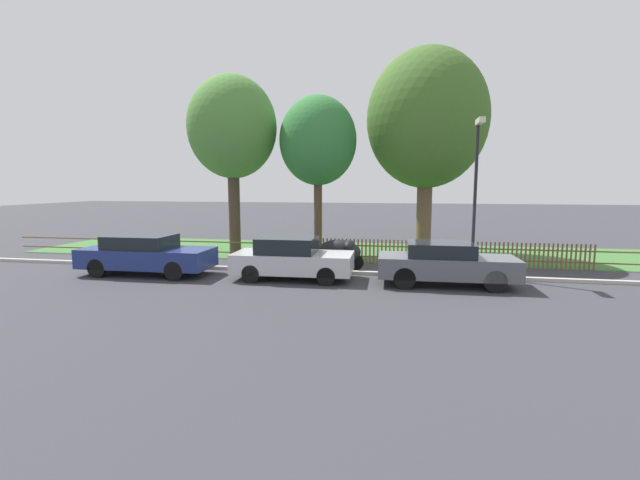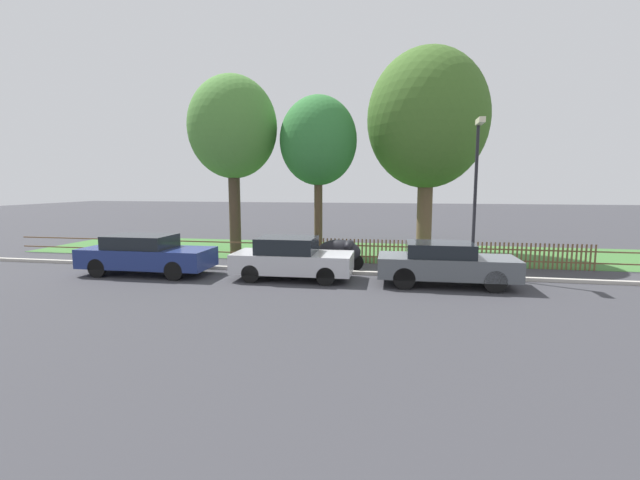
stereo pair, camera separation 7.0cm
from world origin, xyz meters
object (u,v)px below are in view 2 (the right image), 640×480
object	(u,v)px
tree_nearest_kerb	(233,128)
street_lamp	(476,178)
covered_motorcycle	(340,251)
parked_car_silver_hatchback	(146,254)
parked_car_navy_estate	(445,263)
parked_car_black_saloon	(292,258)
tree_mid_park	(427,120)
tree_behind_motorcycle	(318,141)

from	to	relation	value
tree_nearest_kerb	street_lamp	distance (m)	10.56
covered_motorcycle	tree_nearest_kerb	xyz separation A→B (m)	(-5.20, 2.78, 4.93)
parked_car_silver_hatchback	tree_nearest_kerb	bearing A→B (deg)	73.26
parked_car_navy_estate	street_lamp	size ratio (longest dim) A/B	0.80
parked_car_navy_estate	parked_car_black_saloon	bearing A→B (deg)	178.70
tree_nearest_kerb	tree_mid_park	xyz separation A→B (m)	(8.45, 1.71, 0.39)
parked_car_silver_hatchback	street_lamp	world-z (taller)	street_lamp
parked_car_navy_estate	parked_car_silver_hatchback	bearing A→B (deg)	-179.91
tree_nearest_kerb	street_lamp	xyz separation A→B (m)	(9.86, -3.06, -2.25)
tree_mid_park	parked_car_black_saloon	bearing A→B (deg)	-126.18
parked_car_black_saloon	tree_mid_park	distance (m)	9.47
parked_car_silver_hatchback	covered_motorcycle	size ratio (longest dim) A/B	2.48
parked_car_black_saloon	tree_nearest_kerb	xyz separation A→B (m)	(-3.82, 4.62, 4.91)
parked_car_black_saloon	parked_car_navy_estate	world-z (taller)	parked_car_black_saloon
parked_car_silver_hatchback	tree_behind_motorcycle	bearing A→B (deg)	45.01
parked_car_black_saloon	tree_behind_motorcycle	bearing A→B (deg)	89.38
tree_behind_motorcycle	covered_motorcycle	bearing A→B (deg)	-65.96
tree_behind_motorcycle	tree_mid_park	size ratio (longest dim) A/B	0.77
parked_car_navy_estate	tree_mid_park	bearing A→B (deg)	91.87
parked_car_silver_hatchback	parked_car_navy_estate	distance (m)	10.17
covered_motorcycle	parked_car_silver_hatchback	bearing A→B (deg)	-160.33
parked_car_silver_hatchback	tree_mid_park	xyz separation A→B (m)	(9.85, 6.55, 5.29)
covered_motorcycle	street_lamp	xyz separation A→B (m)	(4.66, -0.28, 2.68)
parked_car_navy_estate	tree_nearest_kerb	world-z (taller)	tree_nearest_kerb
parked_car_black_saloon	parked_car_silver_hatchback	bearing A→B (deg)	-178.81
parked_car_silver_hatchback	tree_nearest_kerb	distance (m)	7.02
street_lamp	tree_behind_motorcycle	bearing A→B (deg)	150.15
tree_mid_park	street_lamp	distance (m)	5.63
tree_behind_motorcycle	parked_car_black_saloon	bearing A→B (deg)	-89.39
tree_behind_motorcycle	street_lamp	bearing A→B (deg)	-29.85
tree_nearest_kerb	tree_behind_motorcycle	size ratio (longest dim) A/B	1.13
tree_behind_motorcycle	tree_mid_park	distance (m)	4.96
parked_car_silver_hatchback	parked_car_black_saloon	size ratio (longest dim) A/B	1.15
tree_mid_park	tree_behind_motorcycle	bearing A→B (deg)	-164.77
tree_behind_motorcycle	street_lamp	world-z (taller)	tree_behind_motorcycle
covered_motorcycle	tree_nearest_kerb	bearing A→B (deg)	154.22
covered_motorcycle	tree_mid_park	bearing A→B (deg)	56.44
parked_car_navy_estate	street_lamp	bearing A→B (deg)	54.61
covered_motorcycle	tree_behind_motorcycle	distance (m)	5.59
tree_nearest_kerb	tree_behind_motorcycle	xyz separation A→B (m)	(3.77, 0.44, -0.59)
tree_mid_park	tree_nearest_kerb	bearing A→B (deg)	-168.54
parked_car_black_saloon	covered_motorcycle	size ratio (longest dim) A/B	2.16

